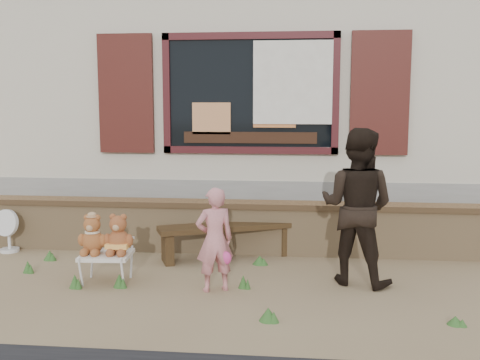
# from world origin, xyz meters

# --- Properties ---
(ground) EXTENTS (80.00, 80.00, 0.00)m
(ground) POSITION_xyz_m (0.00, 0.00, 0.00)
(ground) COLOR brown
(ground) RESTS_ON ground
(shopfront) EXTENTS (8.04, 5.13, 4.00)m
(shopfront) POSITION_xyz_m (0.00, 4.49, 2.00)
(shopfront) COLOR #B0A48E
(shopfront) RESTS_ON ground
(brick_wall) EXTENTS (7.10, 0.36, 0.67)m
(brick_wall) POSITION_xyz_m (0.00, 1.00, 0.34)
(brick_wall) COLOR tan
(brick_wall) RESTS_ON ground
(bench) EXTENTS (1.69, 0.99, 0.43)m
(bench) POSITION_xyz_m (-0.18, 0.70, 0.31)
(bench) COLOR #2F2010
(bench) RESTS_ON ground
(folding_chair) EXTENTS (0.55, 0.49, 0.32)m
(folding_chair) POSITION_xyz_m (-1.34, -0.37, 0.29)
(folding_chair) COLOR silver
(folding_chair) RESTS_ON ground
(teddy_bear_left) EXTENTS (0.33, 0.29, 0.43)m
(teddy_bear_left) POSITION_xyz_m (-1.48, -0.38, 0.54)
(teddy_bear_left) COLOR brown
(teddy_bear_left) RESTS_ON folding_chair
(teddy_bear_right) EXTENTS (0.34, 0.30, 0.44)m
(teddy_bear_right) POSITION_xyz_m (-1.20, -0.36, 0.54)
(teddy_bear_right) COLOR brown
(teddy_bear_right) RESTS_ON folding_chair
(child) EXTENTS (0.46, 0.39, 1.08)m
(child) POSITION_xyz_m (-0.14, -0.52, 0.54)
(child) COLOR #D78085
(child) RESTS_ON ground
(adult) EXTENTS (0.99, 0.90, 1.66)m
(adult) POSITION_xyz_m (1.32, -0.10, 0.83)
(adult) COLOR black
(adult) RESTS_ON ground
(fan_left) EXTENTS (0.36, 0.24, 0.56)m
(fan_left) POSITION_xyz_m (-3.02, 0.71, 0.28)
(fan_left) COLOR silver
(fan_left) RESTS_ON ground
(grass_tufts) EXTENTS (4.56, 1.93, 0.15)m
(grass_tufts) POSITION_xyz_m (-0.57, -0.37, 0.06)
(grass_tufts) COLOR #2F5A24
(grass_tufts) RESTS_ON ground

